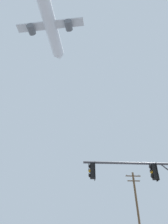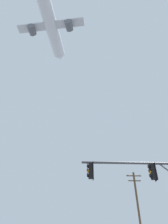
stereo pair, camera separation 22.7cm
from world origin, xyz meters
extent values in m
cylinder|color=#4C4C51|center=(2.85, 6.65, 5.47)|extent=(6.86, 0.17, 0.15)
cube|color=black|center=(-0.03, 6.65, 4.94)|extent=(0.26, 0.32, 0.90)
cylinder|color=black|center=(-0.03, 6.65, 5.45)|extent=(0.05, 0.05, 0.12)
cube|color=black|center=(0.11, 6.65, 4.94)|extent=(0.03, 0.46, 1.04)
sphere|color=black|center=(-0.17, 6.65, 5.21)|extent=(0.20, 0.20, 0.20)
cylinder|color=black|center=(-0.24, 6.64, 5.27)|extent=(0.04, 0.21, 0.21)
sphere|color=orange|center=(-0.17, 6.65, 4.93)|extent=(0.20, 0.20, 0.20)
cylinder|color=black|center=(-0.24, 6.64, 4.99)|extent=(0.04, 0.21, 0.21)
sphere|color=black|center=(-0.17, 6.65, 4.65)|extent=(0.20, 0.20, 0.20)
cylinder|color=black|center=(-0.24, 6.64, 4.71)|extent=(0.04, 0.21, 0.21)
cube|color=black|center=(3.74, 6.66, 4.94)|extent=(0.26, 0.32, 0.90)
cylinder|color=black|center=(3.74, 6.66, 5.45)|extent=(0.05, 0.05, 0.12)
cube|color=black|center=(3.88, 6.66, 4.94)|extent=(0.03, 0.46, 1.04)
sphere|color=black|center=(3.60, 6.66, 5.21)|extent=(0.20, 0.20, 0.20)
cylinder|color=black|center=(3.53, 6.66, 5.27)|extent=(0.04, 0.21, 0.21)
sphere|color=orange|center=(3.60, 6.66, 4.93)|extent=(0.20, 0.20, 0.20)
cylinder|color=black|center=(3.53, 6.66, 4.99)|extent=(0.04, 0.21, 0.21)
sphere|color=black|center=(3.60, 6.66, 4.65)|extent=(0.20, 0.20, 0.20)
cylinder|color=black|center=(3.53, 6.66, 4.71)|extent=(0.04, 0.21, 0.21)
cylinder|color=brown|center=(7.63, 23.84, 5.13)|extent=(0.28, 0.28, 10.26)
cube|color=brown|center=(7.63, 23.84, 9.76)|extent=(2.20, 0.12, 0.12)
cube|color=brown|center=(7.63, 23.84, 9.06)|extent=(1.80, 0.12, 0.12)
cylinder|color=gray|center=(6.73, 23.84, 9.88)|extent=(0.10, 0.10, 0.18)
cylinder|color=gray|center=(8.53, 23.84, 9.88)|extent=(0.10, 0.10, 0.18)
cylinder|color=white|center=(-9.01, 29.70, 54.87)|extent=(7.21, 21.00, 3.68)
cone|color=white|center=(-7.02, 41.01, 54.87)|extent=(3.88, 3.10, 3.49)
cube|color=silver|center=(-9.11, 29.14, 54.32)|extent=(19.67, 5.88, 0.41)
cylinder|color=#595B60|center=(-14.50, 30.09, 53.22)|extent=(2.52, 3.07, 2.07)
cylinder|color=#595B60|center=(-3.73, 28.19, 53.22)|extent=(2.52, 3.07, 2.07)
camera|label=1|loc=(-1.20, -5.20, 1.18)|focal=32.09mm
camera|label=2|loc=(-0.97, -5.21, 1.18)|focal=32.09mm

